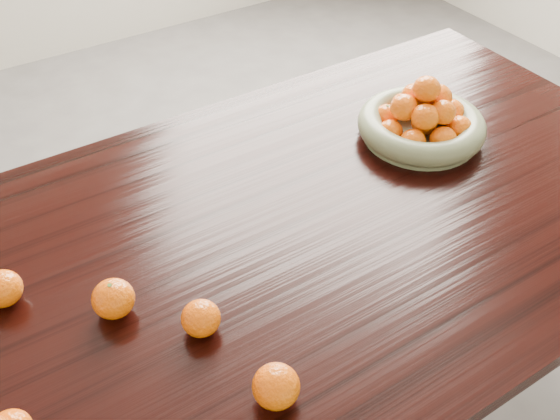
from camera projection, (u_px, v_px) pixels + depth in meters
dining_table at (257, 273)px, 1.29m from camera, size 2.00×1.00×0.75m
fruit_bowl at (422, 122)px, 1.47m from camera, size 0.30×0.30×0.16m
loose_orange_0 at (113, 299)px, 1.08m from camera, size 0.07×0.07×0.07m
loose_orange_1 at (276, 386)px, 0.95m from camera, size 0.07×0.07×0.07m
loose_orange_2 at (201, 318)px, 1.05m from camera, size 0.07×0.07×0.06m
loose_orange_3 at (2, 289)px, 1.09m from camera, size 0.07×0.07×0.07m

